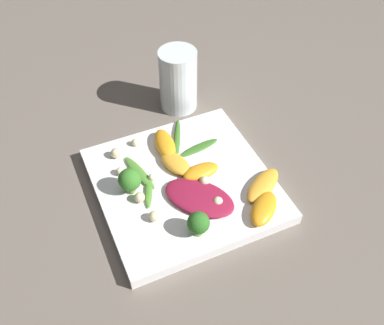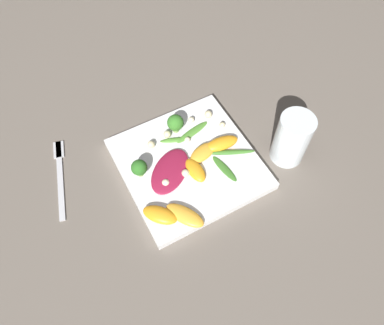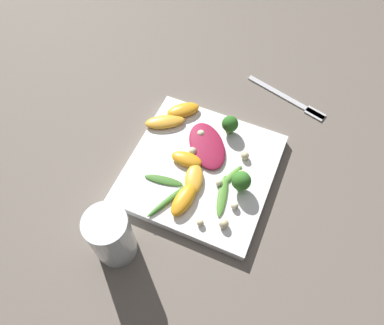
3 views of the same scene
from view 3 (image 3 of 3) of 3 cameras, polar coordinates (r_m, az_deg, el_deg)
name	(u,v)px [view 3 (image 3 of 3)]	position (r m, az deg, el deg)	size (l,w,h in m)	color
ground_plane	(201,172)	(0.70, 1.33, -1.43)	(2.40, 2.40, 0.00)	#6B6056
plate	(201,169)	(0.69, 1.34, -1.04)	(0.26, 0.26, 0.02)	white
drinking_glass	(111,236)	(0.60, -12.20, -10.92)	(0.07, 0.07, 0.11)	white
fork	(294,101)	(0.82, 15.27, 8.98)	(0.18, 0.06, 0.01)	silver
radicchio_leaf_0	(207,146)	(0.70, 2.30, 2.59)	(0.12, 0.12, 0.01)	maroon
orange_segment_0	(193,179)	(0.66, 0.18, -2.50)	(0.05, 0.07, 0.01)	#FCAD33
orange_segment_1	(165,122)	(0.73, -4.16, 6.22)	(0.08, 0.07, 0.01)	#FCAD33
orange_segment_2	(183,110)	(0.75, -1.36, 7.98)	(0.07, 0.07, 0.02)	orange
orange_segment_3	(186,200)	(0.64, -0.93, -5.78)	(0.04, 0.07, 0.02)	orange
orange_segment_4	(186,159)	(0.68, -0.85, 0.47)	(0.06, 0.03, 0.02)	orange
broccoli_floret_0	(241,181)	(0.65, 7.50, -2.84)	(0.03, 0.03, 0.04)	#7A9E51
broccoli_floret_1	(230,124)	(0.71, 5.81, 5.81)	(0.03, 0.03, 0.04)	#7A9E51
arugula_sprig_0	(164,180)	(0.67, -4.36, -2.71)	(0.07, 0.03, 0.00)	#3D7528
arugula_sprig_1	(169,200)	(0.65, -3.56, -5.71)	(0.05, 0.09, 0.01)	#3D7528
arugula_sprig_2	(230,177)	(0.67, 5.80, -2.24)	(0.03, 0.06, 0.01)	#518E33
arugula_sprig_3	(222,195)	(0.66, 4.64, -5.02)	(0.03, 0.08, 0.01)	#518E33
macadamia_nut_0	(235,206)	(0.65, 6.52, -6.57)	(0.01, 0.01, 0.01)	beige
macadamia_nut_1	(200,223)	(0.63, 1.26, -9.14)	(0.01, 0.01, 0.01)	beige
macadamia_nut_2	(201,134)	(0.71, 1.37, 4.39)	(0.02, 0.02, 0.02)	beige
macadamia_nut_3	(219,183)	(0.66, 4.12, -3.09)	(0.01, 0.01, 0.01)	beige
macadamia_nut_4	(224,224)	(0.63, 4.89, -9.27)	(0.02, 0.02, 0.02)	beige
macadamia_nut_5	(241,174)	(0.67, 7.53, -1.80)	(0.02, 0.02, 0.02)	beige
macadamia_nut_6	(245,156)	(0.69, 8.06, 1.05)	(0.02, 0.02, 0.02)	beige
macadamia_nut_7	(192,151)	(0.69, 0.06, 1.71)	(0.02, 0.02, 0.02)	beige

